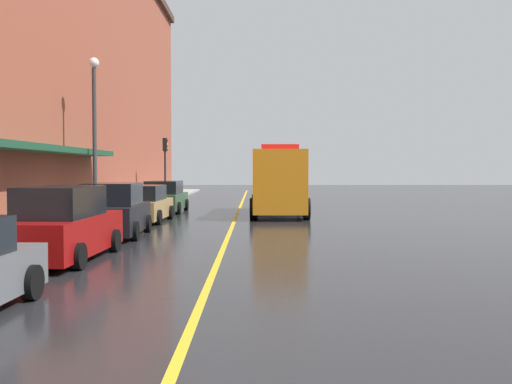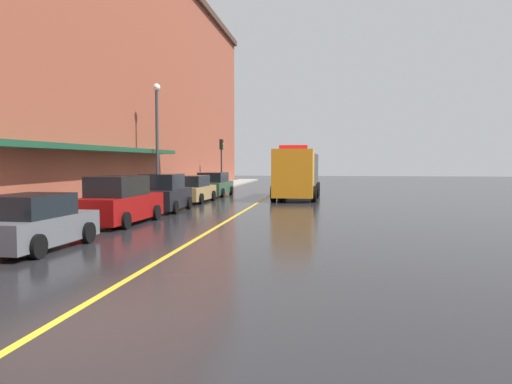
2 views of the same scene
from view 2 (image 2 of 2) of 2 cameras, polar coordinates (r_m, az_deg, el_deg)
name	(u,v)px [view 2 (image 2 of 2)]	position (r m, az deg, el deg)	size (l,w,h in m)	color
ground_plane	(261,201)	(32.37, 0.58, -0.98)	(112.00, 112.00, 0.00)	#232326
sidewalk_left	(166,199)	(33.73, -9.92, -0.72)	(2.40, 70.00, 0.15)	#9E9B93
lane_center_stripe	(261,201)	(32.37, 0.58, -0.97)	(0.16, 70.00, 0.01)	gold
brick_building_left	(57,65)	(35.98, -21.27, 12.98)	(12.43, 64.00, 17.19)	brown
parked_car_1	(34,224)	(15.74, -23.42, -3.23)	(2.14, 4.23, 1.57)	#595B60
parked_car_2	(120,202)	(21.02, -14.85, -1.06)	(2.11, 4.95, 1.92)	maroon
parked_car_3	(163,194)	(25.98, -10.27, -0.21)	(2.19, 4.26, 1.87)	black
parked_car_4	(192,190)	(31.34, -7.13, 0.26)	(2.21, 4.58, 1.63)	#A5844C
parked_car_5	(214,185)	(36.89, -4.70, 0.79)	(2.17, 4.76, 1.70)	#2D5133
utility_truck	(297,174)	(34.40, 4.61, 2.02)	(2.91, 8.46, 3.46)	orange
parking_meter_0	(176,184)	(32.76, -8.90, 0.89)	(0.14, 0.18, 1.33)	#4C4C51
parking_meter_1	(107,194)	(23.20, -16.24, -0.24)	(0.14, 0.18, 1.33)	#4C4C51
street_lamp_left	(157,129)	(31.33, -10.93, 6.86)	(0.44, 0.44, 6.94)	#33383D
traffic_light_near	(222,154)	(46.08, -3.85, 4.25)	(0.38, 0.36, 4.30)	#232326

